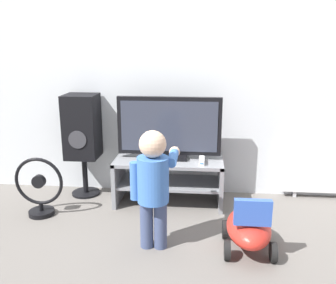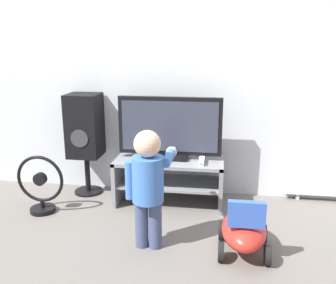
% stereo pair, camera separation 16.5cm
% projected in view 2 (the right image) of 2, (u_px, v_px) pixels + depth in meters
% --- Properties ---
extents(ground_plane, '(16.00, 16.00, 0.00)m').
position_uv_depth(ground_plane, '(166.00, 212.00, 3.29)').
color(ground_plane, slate).
extents(wall_back, '(10.00, 0.06, 2.60)m').
position_uv_depth(wall_back, '(174.00, 59.00, 3.47)').
color(wall_back, silver).
rests_on(wall_back, ground_plane).
extents(tv_stand, '(0.98, 0.46, 0.42)m').
position_uv_depth(tv_stand, '(169.00, 174.00, 3.44)').
color(tv_stand, gray).
rests_on(tv_stand, ground_plane).
extents(television, '(0.93, 0.20, 0.56)m').
position_uv_depth(television, '(170.00, 129.00, 3.35)').
color(television, black).
rests_on(television, tv_stand).
extents(game_console, '(0.05, 0.16, 0.05)m').
position_uv_depth(game_console, '(202.00, 161.00, 3.26)').
color(game_console, white).
rests_on(game_console, tv_stand).
extents(remote_primary, '(0.10, 0.13, 0.03)m').
position_uv_depth(remote_primary, '(142.00, 161.00, 3.30)').
color(remote_primary, white).
rests_on(remote_primary, tv_stand).
extents(remote_secondary, '(0.09, 0.13, 0.03)m').
position_uv_depth(remote_secondary, '(158.00, 160.00, 3.34)').
color(remote_secondary, white).
rests_on(remote_secondary, tv_stand).
extents(child, '(0.33, 0.49, 0.88)m').
position_uv_depth(child, '(148.00, 180.00, 2.63)').
color(child, '#3F4C72').
rests_on(child, ground_plane).
extents(speaker_tower, '(0.30, 0.31, 0.98)m').
position_uv_depth(speaker_tower, '(85.00, 128.00, 3.56)').
color(speaker_tower, black).
rests_on(speaker_tower, ground_plane).
extents(floor_fan, '(0.42, 0.22, 0.52)m').
position_uv_depth(floor_fan, '(41.00, 187.00, 3.25)').
color(floor_fan, black).
rests_on(floor_fan, ground_plane).
extents(ride_on_toy, '(0.35, 0.53, 0.45)m').
position_uv_depth(ride_on_toy, '(244.00, 230.00, 2.63)').
color(ride_on_toy, red).
rests_on(ride_on_toy, ground_plane).
extents(radiator, '(0.86, 0.08, 0.59)m').
position_uv_depth(radiator, '(334.00, 168.00, 3.45)').
color(radiator, white).
rests_on(radiator, ground_plane).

